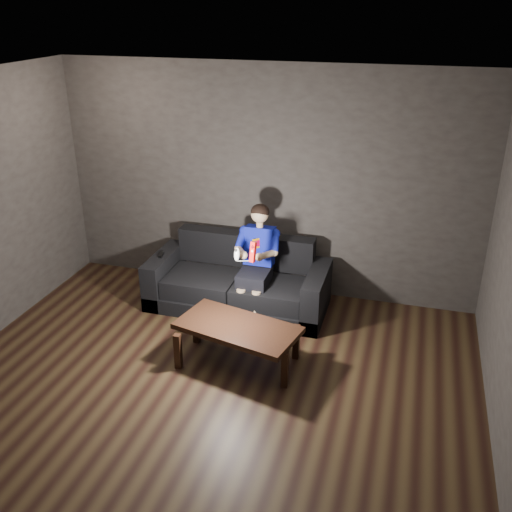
% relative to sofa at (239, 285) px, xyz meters
% --- Properties ---
extents(floor, '(5.00, 5.00, 0.00)m').
position_rel_sofa_xyz_m(floor, '(0.17, -1.94, -0.26)').
color(floor, black).
rests_on(floor, ground).
extents(back_wall, '(5.00, 0.04, 2.70)m').
position_rel_sofa_xyz_m(back_wall, '(0.17, 0.56, 1.09)').
color(back_wall, '#352F2D').
rests_on(back_wall, ground).
extents(ceiling, '(5.00, 5.00, 0.02)m').
position_rel_sofa_xyz_m(ceiling, '(0.17, -1.94, 2.44)').
color(ceiling, silver).
rests_on(ceiling, back_wall).
extents(sofa, '(2.05, 0.88, 0.79)m').
position_rel_sofa_xyz_m(sofa, '(0.00, 0.00, 0.00)').
color(sofa, black).
rests_on(sofa, floor).
extents(child, '(0.49, 0.60, 1.21)m').
position_rel_sofa_xyz_m(child, '(0.23, -0.04, 0.46)').
color(child, black).
rests_on(child, sofa).
extents(wii_remote_red, '(0.07, 0.09, 0.22)m').
position_rel_sofa_xyz_m(wii_remote_red, '(0.33, -0.51, 0.69)').
color(wii_remote_red, red).
rests_on(wii_remote_red, child).
extents(nunchuk_white, '(0.06, 0.09, 0.15)m').
position_rel_sofa_xyz_m(nunchuk_white, '(0.15, -0.51, 0.64)').
color(nunchuk_white, white).
rests_on(nunchuk_white, child).
extents(wii_remote_black, '(0.06, 0.15, 0.03)m').
position_rel_sofa_xyz_m(wii_remote_black, '(-0.92, -0.08, 0.31)').
color(wii_remote_black, black).
rests_on(wii_remote_black, sofa).
extents(coffee_table, '(1.28, 0.84, 0.43)m').
position_rel_sofa_xyz_m(coffee_table, '(0.35, -1.11, 0.11)').
color(coffee_table, black).
rests_on(coffee_table, floor).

